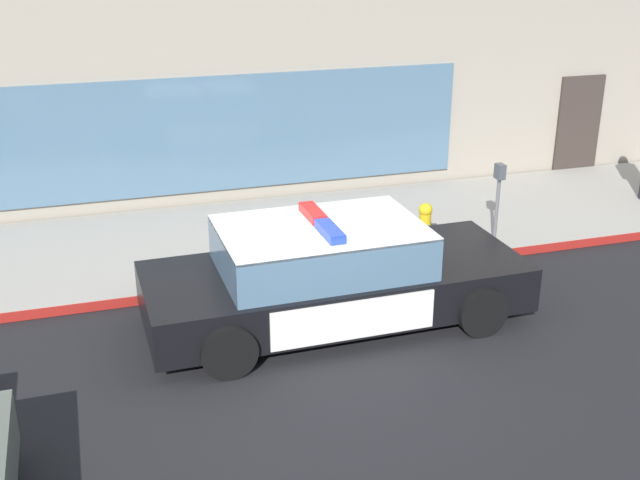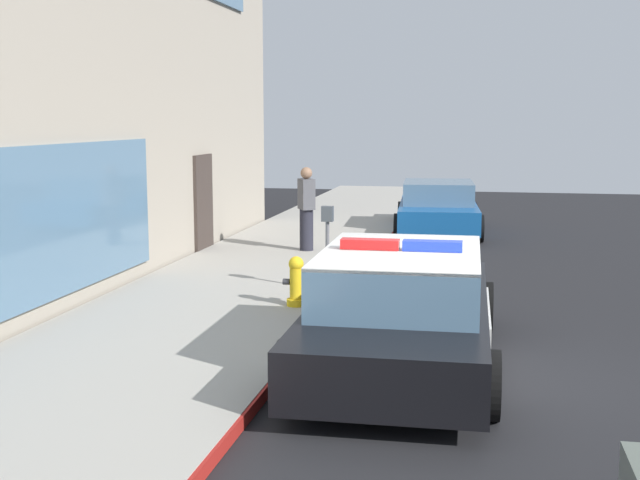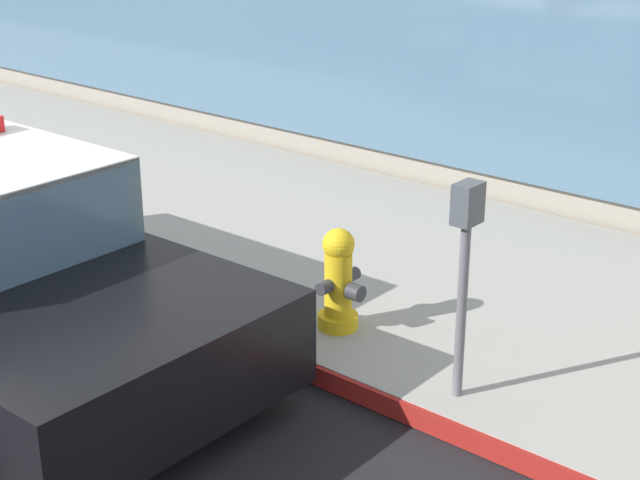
# 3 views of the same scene
# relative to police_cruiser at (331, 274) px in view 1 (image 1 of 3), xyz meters

# --- Properties ---
(ground) EXTENTS (48.00, 48.00, 0.00)m
(ground) POSITION_rel_police_cruiser_xyz_m (-0.57, -0.68, -0.68)
(ground) COLOR black
(sidewalk) EXTENTS (48.00, 3.58, 0.15)m
(sidewalk) POSITION_rel_police_cruiser_xyz_m (-0.57, 3.03, -0.61)
(sidewalk) COLOR #A39E93
(sidewalk) RESTS_ON ground
(curb_red_paint) EXTENTS (28.80, 0.04, 0.14)m
(curb_red_paint) POSITION_rel_police_cruiser_xyz_m (-0.57, 1.22, -0.61)
(curb_red_paint) COLOR maroon
(curb_red_paint) RESTS_ON ground
(police_cruiser) EXTENTS (5.06, 2.22, 1.49)m
(police_cruiser) POSITION_rel_police_cruiser_xyz_m (0.00, 0.00, 0.00)
(police_cruiser) COLOR black
(police_cruiser) RESTS_ON ground
(fire_hydrant) EXTENTS (0.34, 0.39, 0.73)m
(fire_hydrant) POSITION_rel_police_cruiser_xyz_m (2.14, 1.73, -0.18)
(fire_hydrant) COLOR gold
(fire_hydrant) RESTS_ON sidewalk
(parking_meter) EXTENTS (0.12, 0.18, 1.34)m
(parking_meter) POSITION_rel_police_cruiser_xyz_m (3.27, 1.49, 0.40)
(parking_meter) COLOR slate
(parking_meter) RESTS_ON sidewalk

